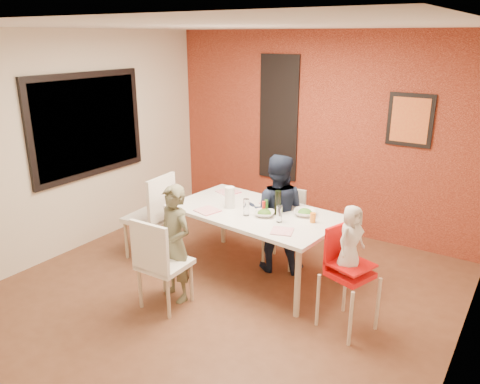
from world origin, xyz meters
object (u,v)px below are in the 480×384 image
Objects in this scene: chair_near at (159,260)px; child_far at (276,213)px; high_chair at (346,268)px; child_near at (175,244)px; toddler at (351,239)px; chair_far at (285,222)px; chair_left at (154,212)px; paper_towel_roll at (230,198)px; wine_bottle at (278,203)px; dining_table at (255,217)px.

child_far is (0.54, 1.39, 0.15)m from chair_near.
child_near is (-1.64, -0.48, 0.02)m from high_chair.
child_far is at bearing 75.84° from toddler.
chair_far is at bearing 67.88° from toddler.
chair_left reaches higher than paper_towel_roll.
high_chair is 1.11m from wine_bottle.
wine_bottle reaches higher than chair_near.
paper_towel_roll is (0.95, 0.23, 0.31)m from chair_left.
chair_left is 2.52m from toddler.
chair_near is 1.50m from child_far.
child_far reaches higher than wine_bottle.
child_near is 1.75m from toddler.
chair_left is 1.49m from child_far.
paper_towel_roll is (-0.41, -0.57, 0.40)m from chair_far.
chair_left is (-1.36, -0.80, 0.09)m from chair_far.
child_near is at bearing -98.29° from paper_towel_roll.
chair_near is 0.97× the size of high_chair.
dining_table is 2.03× the size of chair_near.
high_chair reaches higher than chair_far.
wine_bottle is at bearing 83.73° from high_chair.
dining_table is 1.34m from toddler.
child_far reaches higher than high_chair.
child_near is at bearing -114.47° from dining_table.
paper_towel_roll is at bearing 99.51° from chair_left.
child_near reaches higher than wine_bottle.
paper_towel_roll is (-0.42, -0.33, 0.21)m from child_far.
chair_far is at bearing 106.74° from wine_bottle.
wine_bottle is at bearing -78.88° from chair_far.
toddler is at bearing 83.31° from chair_left.
wine_bottle is (0.13, -0.21, 0.22)m from child_far.
child_near reaches higher than chair_far.
wine_bottle is at bearing -121.12° from chair_near.
chair_far is 1.49m from child_near.
child_near reaches higher than paper_towel_roll.
toddler is (1.13, -0.91, 0.40)m from chair_far.
chair_left is (-0.84, 0.83, 0.06)m from chair_near.
chair_left is 0.86× the size of child_near.
chair_near is at bearing 130.16° from toddler.
paper_towel_roll is at bearing -167.62° from wine_bottle.
chair_near is at bearing 47.48° from child_far.
high_chair is 1.29m from child_far.
child_far reaches higher than child_near.
toddler reaches higher than paper_towel_roll.
child_far reaches higher than chair_near.
wine_bottle reaches higher than high_chair.
toddler reaches higher than chair_near.
toddler is at bearing -12.58° from paper_towel_roll.
child_near is at bearing -91.16° from chair_near.
chair_left is at bearing -166.85° from wine_bottle.
toddler is (1.66, 0.47, 0.29)m from child_near.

